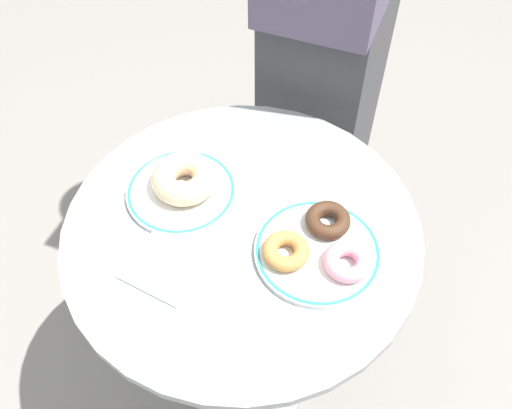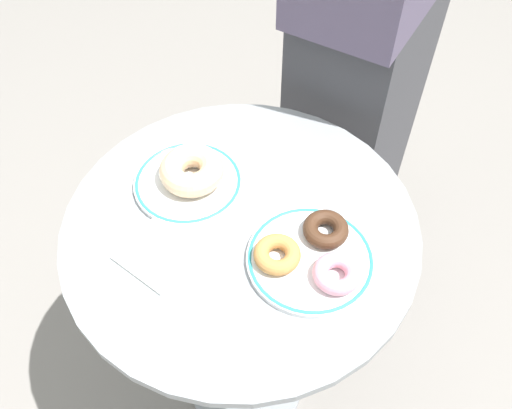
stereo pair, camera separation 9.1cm
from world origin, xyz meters
name	(u,v)px [view 1 (the left image)]	position (x,y,z in m)	size (l,w,h in m)	color
ground_plane	(247,387)	(0.00, 0.00, -0.01)	(7.00, 7.00, 0.02)	gray
cafe_table	(244,292)	(0.00, 0.00, 0.51)	(0.60, 0.60, 0.73)	gray
plate_left	(181,191)	(-0.13, -0.02, 0.74)	(0.19, 0.19, 0.01)	white
plate_right	(317,251)	(0.13, 0.04, 0.74)	(0.20, 0.20, 0.01)	white
donut_glazed	(184,178)	(-0.13, -0.01, 0.77)	(0.11, 0.11, 0.04)	#E0B789
donut_pink_frosted	(347,262)	(0.18, 0.05, 0.76)	(0.07, 0.07, 0.02)	pink
donut_chocolate	(328,220)	(0.11, 0.09, 0.76)	(0.07, 0.07, 0.02)	#422819
donut_old_fashioned	(286,251)	(0.10, 0.00, 0.76)	(0.07, 0.07, 0.02)	#BC7F42
paper_napkin	(169,262)	(-0.04, -0.13, 0.74)	(0.11, 0.13, 0.01)	white
person_figure	(337,0)	(-0.19, 0.49, 0.85)	(0.36, 0.48, 1.73)	#3D3D42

